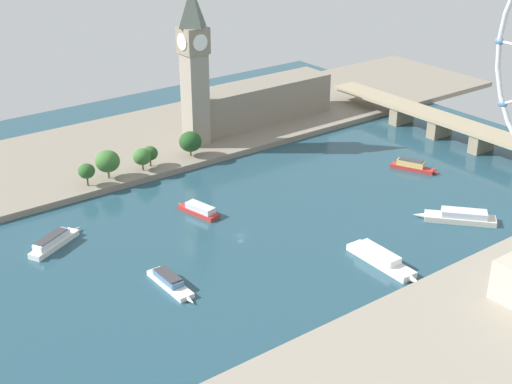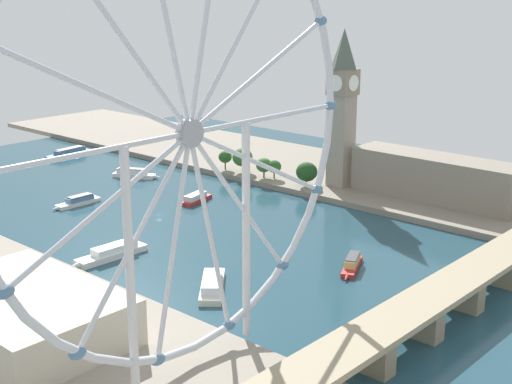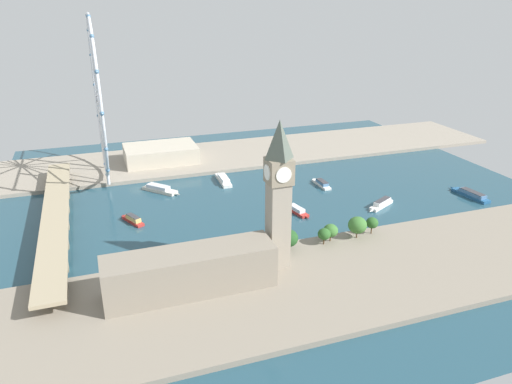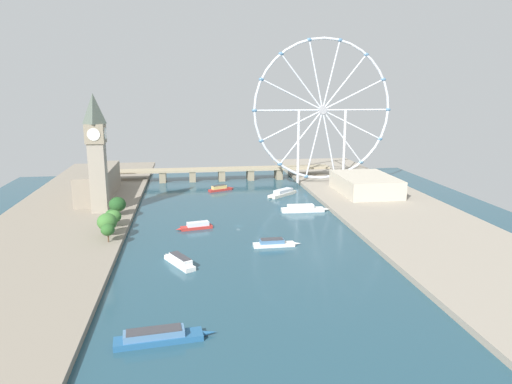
% 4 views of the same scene
% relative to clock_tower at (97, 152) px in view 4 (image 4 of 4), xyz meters
% --- Properties ---
extents(ground_plane, '(400.15, 400.15, 0.00)m').
position_rel_clock_tower_xyz_m(ground_plane, '(93.28, -38.81, -45.50)').
color(ground_plane, '#234756').
extents(riverbank_left, '(90.00, 520.00, 3.00)m').
position_rel_clock_tower_xyz_m(riverbank_left, '(-21.80, -38.81, -44.00)').
color(riverbank_left, gray).
rests_on(riverbank_left, ground_plane).
extents(riverbank_right, '(90.00, 520.00, 3.00)m').
position_rel_clock_tower_xyz_m(riverbank_right, '(208.35, -38.81, -44.00)').
color(riverbank_right, gray).
rests_on(riverbank_right, ground_plane).
extents(clock_tower, '(13.59, 13.59, 81.78)m').
position_rel_clock_tower_xyz_m(clock_tower, '(0.00, 0.00, 0.00)').
color(clock_tower, gray).
rests_on(clock_tower, riverbank_left).
extents(parliament_block, '(22.00, 85.36, 21.97)m').
position_rel_clock_tower_xyz_m(parliament_block, '(-9.72, 50.68, -31.51)').
color(parliament_block, gray).
rests_on(parliament_block, riverbank_left).
extents(tree_row_embankment, '(12.20, 67.20, 13.74)m').
position_rel_clock_tower_xyz_m(tree_row_embankment, '(13.96, -39.68, -34.78)').
color(tree_row_embankment, '#513823').
rests_on(tree_row_embankment, riverbank_left).
extents(ferris_wheel, '(127.51, 3.20, 127.98)m').
position_rel_clock_tower_xyz_m(ferris_wheel, '(181.85, 80.23, 22.34)').
color(ferris_wheel, silver).
rests_on(ferris_wheel, riverbank_right).
extents(riverside_hall, '(42.79, 63.23, 14.37)m').
position_rel_clock_tower_xyz_m(riverside_hall, '(206.17, 31.41, -35.31)').
color(riverside_hall, '#BCB29E').
rests_on(riverside_hall, riverbank_right).
extents(river_bridge, '(212.15, 16.30, 11.79)m').
position_rel_clock_tower_xyz_m(river_bridge, '(93.28, 117.05, -36.97)').
color(river_bridge, tan).
rests_on(river_bridge, ground_plane).
extents(tour_boat_0, '(36.99, 10.54, 5.03)m').
position_rel_clock_tower_xyz_m(tour_boat_0, '(49.93, -177.79, -43.38)').
color(tour_boat_0, '#235684').
rests_on(tour_boat_0, ground_plane).
extents(tour_boat_1, '(23.70, 10.05, 4.47)m').
position_rel_clock_tower_xyz_m(tour_boat_1, '(66.00, -41.40, -43.59)').
color(tour_boat_1, '#B22D28').
rests_on(tour_boat_1, ground_plane).
extents(tour_boat_2, '(36.36, 8.11, 5.20)m').
position_rel_clock_tower_xyz_m(tour_boat_2, '(143.61, -9.24, -43.35)').
color(tour_boat_2, white).
rests_on(tour_boat_2, ground_plane).
extents(tour_boat_3, '(16.93, 27.28, 5.35)m').
position_rel_clock_tower_xyz_m(tour_boat_3, '(56.14, -103.25, -43.24)').
color(tour_boat_3, white).
rests_on(tour_boat_3, ground_plane).
extents(tour_boat_4, '(27.76, 5.99, 4.62)m').
position_rel_clock_tower_xyz_m(tour_boat_4, '(109.07, -81.59, -43.65)').
color(tour_boat_4, white).
rests_on(tour_boat_4, ground_plane).
extents(tour_boat_5, '(29.16, 26.77, 5.16)m').
position_rel_clock_tower_xyz_m(tour_boat_5, '(138.70, 43.39, -43.35)').
color(tour_boat_5, beige).
rests_on(tour_boat_5, ground_plane).
extents(tour_boat_6, '(24.05, 13.59, 5.12)m').
position_rel_clock_tower_xyz_m(tour_boat_6, '(88.64, 69.43, -43.41)').
color(tour_boat_6, '#B22D28').
rests_on(tour_boat_6, ground_plane).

